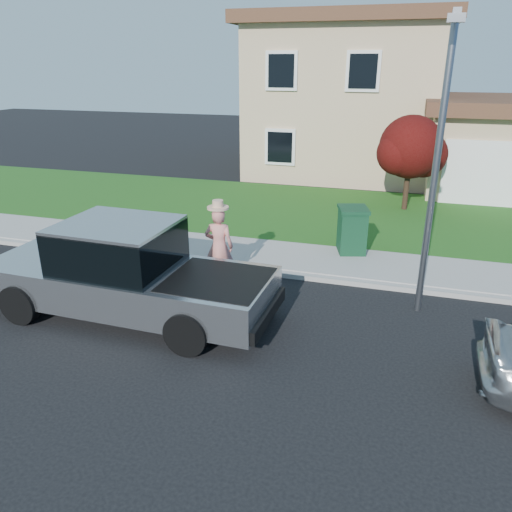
{
  "coord_description": "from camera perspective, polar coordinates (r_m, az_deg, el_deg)",
  "views": [
    {
      "loc": [
        2.86,
        -8.1,
        4.95
      ],
      "look_at": [
        0.12,
        1.09,
        1.2
      ],
      "focal_mm": 35.0,
      "sensor_mm": 36.0,
      "label": 1
    }
  ],
  "objects": [
    {
      "name": "curb",
      "position": [
        12.18,
        6.39,
        -2.46
      ],
      "size": [
        40.0,
        0.2,
        0.12
      ],
      "primitive_type": "cube",
      "color": "gray",
      "rests_on": "ground"
    },
    {
      "name": "house",
      "position": [
        24.6,
        13.51,
        16.65
      ],
      "size": [
        14.0,
        11.3,
        6.85
      ],
      "color": "tan",
      "rests_on": "ground"
    },
    {
      "name": "trash_bin",
      "position": [
        13.55,
        10.92,
        2.98
      ],
      "size": [
        0.95,
        1.03,
        1.22
      ],
      "rotation": [
        0.0,
        0.0,
        0.28
      ],
      "color": "#0F381F",
      "rests_on": "sidewalk"
    },
    {
      "name": "lawn",
      "position": [
        17.41,
        9.8,
        4.69
      ],
      "size": [
        40.0,
        7.0,
        0.1
      ],
      "primitive_type": "cube",
      "color": "#134012",
      "rests_on": "ground"
    },
    {
      "name": "ground",
      "position": [
        9.92,
        -2.52,
        -8.62
      ],
      "size": [
        80.0,
        80.0,
        0.0
      ],
      "primitive_type": "plane",
      "color": "black",
      "rests_on": "ground"
    },
    {
      "name": "pickup_truck",
      "position": [
        10.45,
        -14.6,
        -1.98
      ],
      "size": [
        6.16,
        2.44,
        2.0
      ],
      "rotation": [
        0.0,
        0.0,
        -0.03
      ],
      "color": "black",
      "rests_on": "ground"
    },
    {
      "name": "ornamental_tree",
      "position": [
        17.98,
        17.37,
        11.48
      ],
      "size": [
        2.35,
        2.12,
        3.22
      ],
      "color": "black",
      "rests_on": "lawn"
    },
    {
      "name": "street_lamp",
      "position": [
        10.19,
        20.03,
        10.72
      ],
      "size": [
        0.29,
        0.75,
        5.77
      ],
      "rotation": [
        0.0,
        0.0,
        -0.04
      ],
      "color": "slate",
      "rests_on": "ground"
    },
    {
      "name": "woman",
      "position": [
        11.64,
        -4.25,
        1.27
      ],
      "size": [
        0.72,
        0.52,
        2.04
      ],
      "rotation": [
        0.0,
        0.0,
        3.25
      ],
      "color": "#D98177",
      "rests_on": "ground"
    },
    {
      "name": "sidewalk",
      "position": [
        13.18,
        7.28,
        -0.54
      ],
      "size": [
        40.0,
        2.0,
        0.15
      ],
      "primitive_type": "cube",
      "color": "gray",
      "rests_on": "ground"
    }
  ]
}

